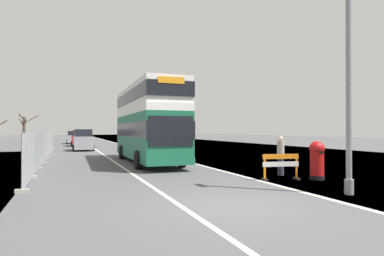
% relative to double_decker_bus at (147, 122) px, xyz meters
% --- Properties ---
extents(ground, '(140.00, 280.00, 0.10)m').
position_rel_double_decker_bus_xyz_m(ground, '(0.07, -12.45, -2.63)').
color(ground, '#4C4C4F').
extents(double_decker_bus, '(2.89, 10.96, 4.85)m').
position_rel_double_decker_bus_xyz_m(double_decker_bus, '(0.00, 0.00, 0.00)').
color(double_decker_bus, '#196042').
rests_on(double_decker_bus, ground).
extents(lamppost_foreground, '(0.29, 0.70, 8.00)m').
position_rel_double_decker_bus_xyz_m(lamppost_foreground, '(3.72, -12.56, 1.19)').
color(lamppost_foreground, gray).
rests_on(lamppost_foreground, ground).
extents(red_pillar_postbox, '(0.64, 0.64, 1.63)m').
position_rel_double_decker_bus_xyz_m(red_pillar_postbox, '(5.01, -9.67, -1.69)').
color(red_pillar_postbox, black).
rests_on(red_pillar_postbox, ground).
extents(roadworks_barrier, '(1.62, 0.73, 1.09)m').
position_rel_double_decker_bus_xyz_m(roadworks_barrier, '(3.52, -9.20, -1.91)').
color(roadworks_barrier, orange).
rests_on(roadworks_barrier, ground).
extents(construction_site_fence, '(0.44, 27.40, 2.03)m').
position_rel_double_decker_bus_xyz_m(construction_site_fence, '(-6.26, 5.19, -1.61)').
color(construction_site_fence, '#A8AAAD').
rests_on(construction_site_fence, ground).
extents(car_oncoming_near, '(2.01, 4.08, 2.16)m').
position_rel_double_decker_bus_xyz_m(car_oncoming_near, '(-3.28, 14.33, -1.57)').
color(car_oncoming_near, gray).
rests_on(car_oncoming_near, ground).
extents(car_receding_mid, '(2.08, 4.09, 2.06)m').
position_rel_double_decker_bus_xyz_m(car_receding_mid, '(-3.28, 24.09, -1.61)').
color(car_receding_mid, maroon).
rests_on(car_receding_mid, ground).
extents(car_receding_far, '(1.99, 4.11, 1.93)m').
position_rel_double_decker_bus_xyz_m(car_receding_far, '(-3.86, 32.11, -1.67)').
color(car_receding_far, gray).
rests_on(car_receding_far, ground).
extents(bare_tree_far_verge_mid, '(2.85, 1.57, 4.56)m').
position_rel_double_decker_bus_xyz_m(bare_tree_far_verge_mid, '(-10.83, 34.61, -0.22)').
color(bare_tree_far_verge_mid, '#4C3D2D').
rests_on(bare_tree_far_verge_mid, ground).
extents(pedestrian_at_kerb, '(0.34, 0.34, 1.80)m').
position_rel_double_decker_bus_xyz_m(pedestrian_at_kerb, '(4.38, -8.02, -1.67)').
color(pedestrian_at_kerb, '#2D3342').
rests_on(pedestrian_at_kerb, ground).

